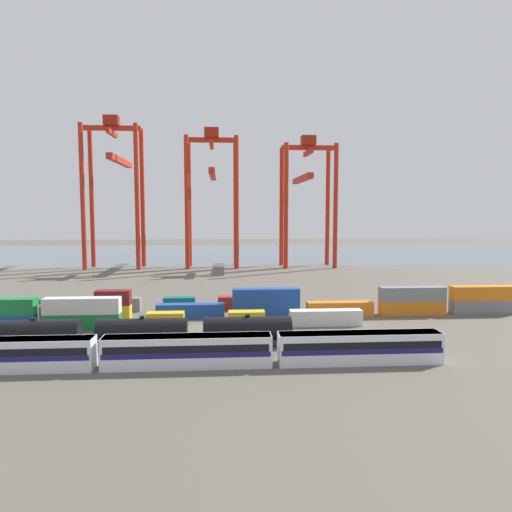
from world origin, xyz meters
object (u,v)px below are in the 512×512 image
Objects in this scene: gantry_crane_central at (212,185)px; shipping_container_14 at (412,308)px; passenger_train at (188,350)px; shipping_container_21 at (249,303)px; gantry_crane_east at (307,189)px; shipping_container_4 at (166,320)px; gantry_crane_west at (115,177)px; shipping_container_7 at (35,313)px; shipping_container_8 at (113,312)px; freight_tank_row at (142,333)px.

shipping_container_14 is at bearing -64.91° from gantry_crane_central.
gantry_crane_central is (0.97, 108.79, 26.12)m from passenger_train.
passenger_train is 5.27× the size of shipping_container_21.
gantry_crane_east is at bearing 71.87° from shipping_container_21.
shipping_container_4 is 96.76m from gantry_crane_west.
shipping_container_4 is 20.08m from shipping_container_21.
passenger_train is 10.55× the size of shipping_container_4.
shipping_container_8 is at bearing 0.00° from shipping_container_7.
gantry_crane_east is at bearing 66.27° from shipping_container_4.
shipping_container_7 is at bearing -87.63° from gantry_crane_west.
shipping_container_4 is 0.50× the size of shipping_container_14.
shipping_container_14 is (54.26, 0.00, 0.00)m from shipping_container_8.
shipping_container_14 is 1.00× the size of shipping_container_21.
gantry_crane_central reaches higher than gantry_crane_east.
gantry_crane_central is (-38.31, 81.81, 26.97)m from shipping_container_14.
shipping_container_8 is at bearing 180.00° from shipping_container_14.
passenger_train is 116.37m from gantry_crane_west.
passenger_train is at bearing -145.52° from shipping_container_14.
freight_tank_row is at bearing -66.18° from shipping_container_8.
shipping_container_7 is at bearing 139.79° from freight_tank_row.
gantry_crane_east reaches higher than shipping_container_8.
gantry_crane_east is at bearing 72.67° from passenger_train.
passenger_train is at bearing -107.33° from gantry_crane_east.
shipping_container_14 is (44.31, 6.96, 0.00)m from shipping_container_4.
gantry_crane_east reaches higher than passenger_train.
gantry_crane_west reaches higher than shipping_container_4.
passenger_train reaches higher than shipping_container_21.
shipping_container_4 is 24.52m from shipping_container_7.
shipping_container_21 is 0.26× the size of gantry_crane_central.
shipping_container_7 is 91.06m from gantry_crane_central.
shipping_container_4 is at bearing -113.73° from gantry_crane_east.
gantry_crane_east is (-5.44, 81.47, 25.73)m from shipping_container_14.
shipping_container_14 and shipping_container_21 have the same top height.
shipping_container_4 is (-5.03, 20.02, -0.84)m from passenger_train.
gantry_crane_central is (-8.48, 74.86, 26.97)m from shipping_container_21.
passenger_train is 1.26× the size of gantry_crane_west.
freight_tank_row is 20.02m from shipping_container_8.
freight_tank_row is 3.46× the size of shipping_container_14.
gantry_crane_east reaches higher than shipping_container_14.
shipping_container_21 is 80.02m from gantry_crane_central.
freight_tank_row is at bearing -75.90° from gantry_crane_west.
gantry_crane_west is at bearing 101.76° from shipping_container_8.
passenger_train is 111.88m from gantry_crane_central.
shipping_container_7 is at bearing -109.84° from gantry_crane_central.
shipping_container_4 and shipping_container_21 have the same top height.
freight_tank_row is 6.94× the size of shipping_container_8.
shipping_container_7 is 2.00× the size of shipping_container_8.
shipping_container_7 is 86.44m from gantry_crane_west.
gantry_crane_central reaches higher than shipping_container_8.
freight_tank_row is 6.94× the size of shipping_container_4.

